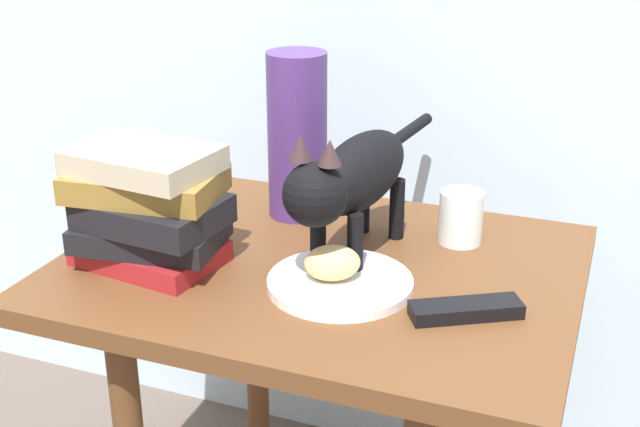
{
  "coord_description": "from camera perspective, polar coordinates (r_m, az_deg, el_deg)",
  "views": [
    {
      "loc": [
        0.41,
        -1.06,
        1.17
      ],
      "look_at": [
        0.0,
        0.0,
        0.7
      ],
      "focal_mm": 46.54,
      "sensor_mm": 36.0,
      "label": 1
    }
  ],
  "objects": [
    {
      "name": "cat",
      "position": [
        1.22,
        2.29,
        2.49
      ],
      "size": [
        0.12,
        0.48,
        0.23
      ],
      "color": "black",
      "rests_on": "side_table"
    },
    {
      "name": "candle_jar",
      "position": [
        1.34,
        9.64,
        -0.43
      ],
      "size": [
        0.07,
        0.07,
        0.08
      ],
      "color": "silver",
      "rests_on": "side_table"
    },
    {
      "name": "book_stack",
      "position": [
        1.25,
        -11.7,
        0.41
      ],
      "size": [
        0.24,
        0.17,
        0.18
      ],
      "color": "maroon",
      "rests_on": "side_table"
    },
    {
      "name": "plate",
      "position": [
        1.19,
        1.39,
        -4.8
      ],
      "size": [
        0.21,
        0.21,
        0.01
      ],
      "primitive_type": "cylinder",
      "color": "white",
      "rests_on": "side_table"
    },
    {
      "name": "green_vase",
      "position": [
        1.39,
        -1.57,
        5.37
      ],
      "size": [
        0.1,
        0.1,
        0.28
      ],
      "primitive_type": "cylinder",
      "color": "#4C2D72",
      "rests_on": "side_table"
    },
    {
      "name": "bread_roll",
      "position": [
        1.17,
        0.85,
        -3.41
      ],
      "size": [
        0.1,
        0.09,
        0.05
      ],
      "primitive_type": "ellipsoid",
      "rotation": [
        0.0,
        0.0,
        0.46
      ],
      "color": "#E0BC7A",
      "rests_on": "plate"
    },
    {
      "name": "tv_remote",
      "position": [
        1.13,
        10.0,
        -6.53
      ],
      "size": [
        0.15,
        0.11,
        0.02
      ],
      "primitive_type": "cube",
      "rotation": [
        0.0,
        0.0,
        0.53
      ],
      "color": "black",
      "rests_on": "side_table"
    },
    {
      "name": "side_table",
      "position": [
        1.31,
        0.0,
        -7.04
      ],
      "size": [
        0.77,
        0.59,
        0.62
      ],
      "color": "brown",
      "rests_on": "ground"
    }
  ]
}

